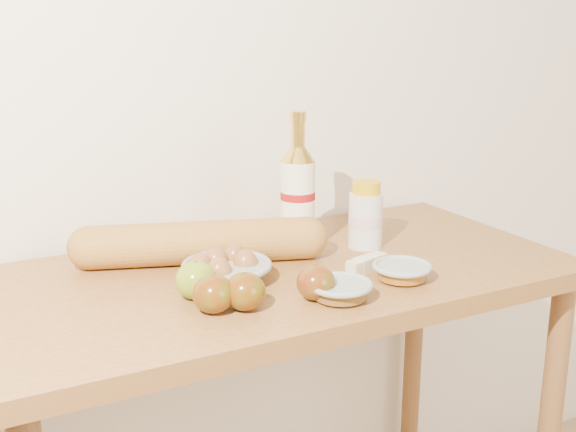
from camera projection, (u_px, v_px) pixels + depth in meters
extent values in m
cube|color=white|center=(216.00, 62.00, 1.66)|extent=(3.50, 0.02, 2.60)
cube|color=#A87036|center=(281.00, 278.00, 1.49)|extent=(1.20, 0.60, 0.04)
cylinder|color=brown|center=(412.00, 366.00, 2.07)|extent=(0.05, 0.05, 0.86)
cylinder|color=white|center=(298.00, 207.00, 1.57)|extent=(0.10, 0.10, 0.20)
cylinder|color=maroon|center=(298.00, 195.00, 1.56)|extent=(0.10, 0.10, 0.02)
cone|color=gold|center=(298.00, 154.00, 1.54)|extent=(0.10, 0.10, 0.03)
cylinder|color=gold|center=(298.00, 134.00, 1.52)|extent=(0.04, 0.04, 0.05)
cylinder|color=gold|center=(298.00, 116.00, 1.51)|extent=(0.04, 0.04, 0.02)
cylinder|color=silver|center=(366.00, 220.00, 1.61)|extent=(0.10, 0.10, 0.12)
cylinder|color=beige|center=(366.00, 220.00, 1.61)|extent=(0.10, 0.10, 0.03)
cylinder|color=#DDAE0B|center=(367.00, 188.00, 1.59)|extent=(0.08, 0.08, 0.03)
torus|color=#92A09B|center=(227.00, 265.00, 1.40)|extent=(0.22, 0.22, 0.01)
ellipsoid|color=brown|center=(219.00, 273.00, 1.37)|extent=(0.06, 0.06, 0.06)
ellipsoid|color=brown|center=(245.00, 265.00, 1.42)|extent=(0.06, 0.06, 0.06)
ellipsoid|color=brown|center=(216.00, 263.00, 1.43)|extent=(0.06, 0.06, 0.06)
ellipsoid|color=brown|center=(201.00, 269.00, 1.39)|extent=(0.06, 0.06, 0.06)
ellipsoid|color=brown|center=(235.00, 258.00, 1.45)|extent=(0.06, 0.06, 0.06)
cylinder|color=#C68D3C|center=(200.00, 243.00, 1.51)|extent=(0.46, 0.23, 0.09)
sphere|color=#C68D3C|center=(89.00, 248.00, 1.47)|extent=(0.11, 0.11, 0.09)
sphere|color=#C68D3C|center=(307.00, 238.00, 1.54)|extent=(0.11, 0.11, 0.09)
ellipsoid|color=#A19B20|center=(196.00, 280.00, 1.32)|extent=(0.08, 0.08, 0.07)
cylinder|color=#50381A|center=(195.00, 265.00, 1.31)|extent=(0.01, 0.01, 0.01)
ellipsoid|color=maroon|center=(245.00, 291.00, 1.27)|extent=(0.10, 0.10, 0.07)
cylinder|color=#483218|center=(245.00, 276.00, 1.26)|extent=(0.01, 0.01, 0.01)
ellipsoid|color=maroon|center=(316.00, 283.00, 1.32)|extent=(0.09, 0.09, 0.07)
cylinder|color=#472B17|center=(316.00, 268.00, 1.31)|extent=(0.01, 0.01, 0.01)
torus|color=#909D99|center=(340.00, 285.00, 1.32)|extent=(0.15, 0.15, 0.01)
cylinder|color=brown|center=(340.00, 291.00, 1.32)|extent=(0.12, 0.12, 0.02)
torus|color=#98A6A0|center=(402.00, 266.00, 1.42)|extent=(0.14, 0.14, 0.01)
cylinder|color=brown|center=(402.00, 272.00, 1.42)|extent=(0.11, 0.11, 0.02)
cube|color=beige|center=(367.00, 264.00, 1.47)|extent=(0.10, 0.05, 0.03)
cube|color=beige|center=(367.00, 264.00, 1.47)|extent=(0.06, 0.04, 0.03)
ellipsoid|color=maroon|center=(214.00, 294.00, 1.26)|extent=(0.10, 0.10, 0.07)
cylinder|color=#483218|center=(213.00, 278.00, 1.25)|extent=(0.01, 0.01, 0.01)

